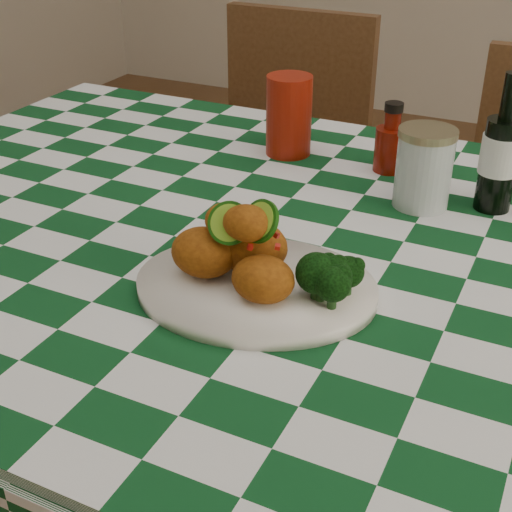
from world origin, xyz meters
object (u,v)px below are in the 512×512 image
at_px(fried_chicken_pile, 251,244).
at_px(mason_jar, 424,168).
at_px(beer_bottle, 502,144).
at_px(wooden_chair_left, 269,197).
at_px(dining_table, 311,449).
at_px(plate, 256,288).
at_px(ketchup_bottle, 391,137).
at_px(red_tumbler, 289,116).

distance_m(fried_chicken_pile, mason_jar, 0.37).
relative_size(beer_bottle, wooden_chair_left, 0.23).
bearing_deg(fried_chicken_pile, wooden_chair_left, 113.44).
xyz_separation_m(dining_table, fried_chicken_pile, (-0.04, -0.15, 0.46)).
bearing_deg(plate, mason_jar, 71.03).
bearing_deg(wooden_chair_left, mason_jar, -47.04).
height_order(plate, fried_chicken_pile, fried_chicken_pile).
height_order(dining_table, plate, plate).
xyz_separation_m(fried_chicken_pile, ketchup_bottle, (0.04, 0.46, -0.01)).
height_order(red_tumbler, ketchup_bottle, red_tumbler).
xyz_separation_m(dining_table, mason_jar, (0.09, 0.20, 0.46)).
bearing_deg(fried_chicken_pile, beer_bottle, 59.09).
relative_size(ketchup_bottle, beer_bottle, 0.57).
bearing_deg(dining_table, red_tumbler, 121.08).
bearing_deg(fried_chicken_pile, ketchup_bottle, 84.92).
distance_m(plate, mason_jar, 0.37).
bearing_deg(dining_table, mason_jar, 65.08).
bearing_deg(fried_chicken_pile, mason_jar, 69.94).
bearing_deg(beer_bottle, plate, -120.08).
bearing_deg(wooden_chair_left, fried_chicken_pile, -66.48).
relative_size(fried_chicken_pile, beer_bottle, 0.76).
xyz_separation_m(red_tumbler, ketchup_bottle, (0.19, 0.00, -0.01)).
distance_m(plate, wooden_chair_left, 1.05).
bearing_deg(red_tumbler, dining_table, -58.92).
height_order(ketchup_bottle, mason_jar, mason_jar).
bearing_deg(dining_table, wooden_chair_left, 119.64).
bearing_deg(fried_chicken_pile, plate, 0.00).
bearing_deg(ketchup_bottle, red_tumbler, -179.46).
height_order(plate, ketchup_bottle, ketchup_bottle).
height_order(ketchup_bottle, beer_bottle, beer_bottle).
xyz_separation_m(plate, mason_jar, (0.12, 0.35, 0.05)).
height_order(red_tumbler, beer_bottle, beer_bottle).
height_order(fried_chicken_pile, beer_bottle, beer_bottle).
distance_m(red_tumbler, beer_bottle, 0.39).
relative_size(red_tumbler, beer_bottle, 0.68).
bearing_deg(dining_table, beer_bottle, 50.16).
height_order(dining_table, red_tumbler, red_tumbler).
height_order(plate, wooden_chair_left, wooden_chair_left).
xyz_separation_m(fried_chicken_pile, mason_jar, (0.13, 0.35, -0.01)).
bearing_deg(wooden_chair_left, dining_table, -60.28).
bearing_deg(fried_chicken_pile, dining_table, 76.61).
relative_size(dining_table, fried_chicken_pile, 10.20).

